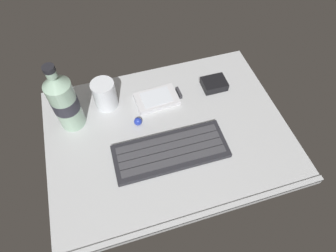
{
  "coord_description": "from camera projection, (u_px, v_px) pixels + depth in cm",
  "views": [
    {
      "loc": [
        -11.94,
        -39.63,
        64.42
      ],
      "look_at": [
        0.0,
        0.0,
        3.0
      ],
      "focal_mm": 30.5,
      "sensor_mm": 36.0,
      "label": 1
    }
  ],
  "objects": [
    {
      "name": "juice_cup",
      "position": [
        105.0,
        95.0,
        0.79
      ],
      "size": [
        6.4,
        6.4,
        8.5
      ],
      "color": "silver",
      "rests_on": "ground_plane"
    },
    {
      "name": "keyboard",
      "position": [
        171.0,
        151.0,
        0.72
      ],
      "size": [
        29.12,
        11.31,
        1.7
      ],
      "color": "#232328",
      "rests_on": "ground_plane"
    },
    {
      "name": "trackball_mouse",
      "position": [
        138.0,
        121.0,
        0.77
      ],
      "size": [
        2.2,
        2.2,
        2.2
      ],
      "primitive_type": "sphere",
      "color": "#2338B2",
      "rests_on": "ground_plane"
    },
    {
      "name": "water_bottle",
      "position": [
        64.0,
        101.0,
        0.71
      ],
      "size": [
        6.73,
        6.73,
        20.8
      ],
      "color": "#9EC1A8",
      "rests_on": "ground_plane"
    },
    {
      "name": "handheld_device",
      "position": [
        159.0,
        98.0,
        0.82
      ],
      "size": [
        13.06,
        8.17,
        1.5
      ],
      "color": "silver",
      "rests_on": "ground_plane"
    },
    {
      "name": "charger_block",
      "position": [
        214.0,
        84.0,
        0.85
      ],
      "size": [
        7.03,
        5.64,
        2.4
      ],
      "primitive_type": "cube",
      "rotation": [
        0.0,
        0.0,
        -0.01
      ],
      "color": "black",
      "rests_on": "ground_plane"
    },
    {
      "name": "ground_plane",
      "position": [
        168.0,
        135.0,
        0.77
      ],
      "size": [
        64.0,
        48.0,
        2.8
      ],
      "color": "#B7BABC"
    }
  ]
}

